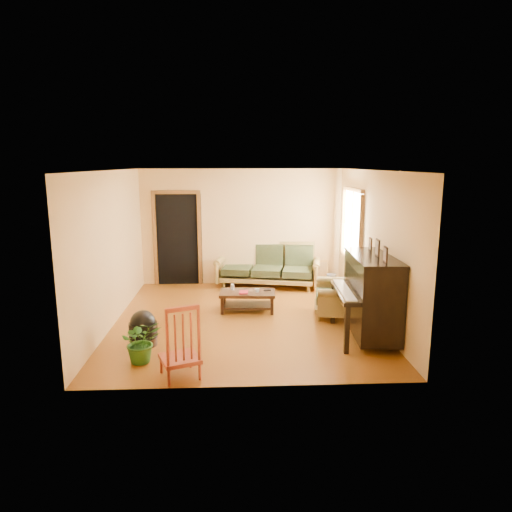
{
  "coord_description": "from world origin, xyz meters",
  "views": [
    {
      "loc": [
        -0.17,
        -7.71,
        2.71
      ],
      "look_at": [
        0.21,
        0.2,
        1.1
      ],
      "focal_mm": 32.0,
      "sensor_mm": 36.0,
      "label": 1
    }
  ],
  "objects": [
    {
      "name": "leaning_frame",
      "position": [
        1.77,
        2.39,
        0.28
      ],
      "size": [
        0.42,
        0.11,
        0.56
      ],
      "primitive_type": "cube",
      "rotation": [
        0.0,
        0.0,
        -0.05
      ],
      "color": "gold",
      "rests_on": "floor"
    },
    {
      "name": "potted_plant",
      "position": [
        -1.47,
        -1.71,
        0.3
      ],
      "size": [
        0.69,
        0.65,
        0.61
      ],
      "primitive_type": "imported",
      "rotation": [
        0.0,
        0.0,
        0.4
      ],
      "color": "#245718",
      "rests_on": "floor"
    },
    {
      "name": "ceramic_crock",
      "position": [
        2.01,
        2.18,
        0.13
      ],
      "size": [
        0.27,
        0.27,
        0.26
      ],
      "primitive_type": "cylinder",
      "rotation": [
        0.0,
        0.0,
        0.37
      ],
      "color": "#33469A",
      "rests_on": "floor"
    },
    {
      "name": "sofa",
      "position": [
        0.57,
        2.18,
        0.48
      ],
      "size": [
        2.4,
        1.39,
        0.96
      ],
      "primitive_type": "cube",
      "rotation": [
        0.0,
        0.0,
        -0.21
      ],
      "color": "olive",
      "rests_on": "floor"
    },
    {
      "name": "footstool",
      "position": [
        -1.56,
        -1.11,
        0.2
      ],
      "size": [
        0.5,
        0.5,
        0.41
      ],
      "primitive_type": "cylinder",
      "rotation": [
        0.0,
        0.0,
        -0.19
      ],
      "color": "black",
      "rests_on": "floor"
    },
    {
      "name": "floor",
      "position": [
        0.0,
        0.0,
        0.0
      ],
      "size": [
        5.0,
        5.0,
        0.0
      ],
      "primitive_type": "plane",
      "color": "#64320D",
      "rests_on": "ground"
    },
    {
      "name": "glass_jar",
      "position": [
        0.24,
        0.45,
        0.4
      ],
      "size": [
        0.09,
        0.09,
        0.06
      ],
      "primitive_type": "cylinder",
      "rotation": [
        0.0,
        0.0,
        0.14
      ],
      "color": "silver",
      "rests_on": "coffee_table"
    },
    {
      "name": "book",
      "position": [
        -0.09,
        0.38,
        0.38
      ],
      "size": [
        0.18,
        0.23,
        0.02
      ],
      "primitive_type": "imported",
      "rotation": [
        0.0,
        0.0,
        -0.08
      ],
      "color": "maroon",
      "rests_on": "coffee_table"
    },
    {
      "name": "red_chair",
      "position": [
        -0.89,
        -2.18,
        0.5
      ],
      "size": [
        0.62,
        0.65,
        1.0
      ],
      "primitive_type": "cube",
      "rotation": [
        0.0,
        0.0,
        0.38
      ],
      "color": "maroon",
      "rests_on": "floor"
    },
    {
      "name": "piano",
      "position": [
        1.97,
        -0.95,
        0.66
      ],
      "size": [
        0.97,
        1.55,
        1.32
      ],
      "primitive_type": "cube",
      "rotation": [
        0.0,
        0.0,
        -0.06
      ],
      "color": "black",
      "rests_on": "floor"
    },
    {
      "name": "armchair",
      "position": [
        1.66,
        0.1,
        0.46
      ],
      "size": [
        1.01,
        1.05,
        0.92
      ],
      "primitive_type": "cube",
      "rotation": [
        0.0,
        0.0,
        -0.16
      ],
      "color": "olive",
      "rests_on": "floor"
    },
    {
      "name": "window",
      "position": [
        2.21,
        1.3,
        1.5
      ],
      "size": [
        0.12,
        1.36,
        1.46
      ],
      "primitive_type": "cube",
      "color": "white",
      "rests_on": "right_wall"
    },
    {
      "name": "doorway",
      "position": [
        -1.45,
        2.48,
        1.02
      ],
      "size": [
        1.08,
        0.16,
        2.05
      ],
      "primitive_type": "cube",
      "color": "black",
      "rests_on": "floor"
    },
    {
      "name": "coffee_table",
      "position": [
        0.07,
        0.46,
        0.19
      ],
      "size": [
        1.06,
        0.63,
        0.37
      ],
      "primitive_type": "cube",
      "rotation": [
        0.0,
        0.0,
        -0.07
      ],
      "color": "black",
      "rests_on": "floor"
    },
    {
      "name": "remote",
      "position": [
        0.44,
        0.51,
        0.38
      ],
      "size": [
        0.15,
        0.06,
        0.01
      ],
      "primitive_type": "cube",
      "rotation": [
        0.0,
        0.0,
        0.17
      ],
      "color": "black",
      "rests_on": "coffee_table"
    },
    {
      "name": "candle",
      "position": [
        -0.21,
        0.6,
        0.43
      ],
      "size": [
        0.07,
        0.07,
        0.11
      ],
      "primitive_type": "cylinder",
      "rotation": [
        0.0,
        0.0,
        0.05
      ],
      "color": "white",
      "rests_on": "coffee_table"
    }
  ]
}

